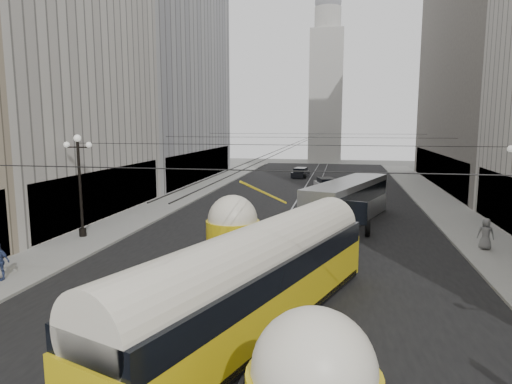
% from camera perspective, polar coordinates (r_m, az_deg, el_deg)
% --- Properties ---
extents(road, '(20.00, 85.00, 0.02)m').
position_cam_1_polar(road, '(40.76, 5.86, -1.64)').
color(road, black).
rests_on(road, ground).
extents(sidewalk_left, '(4.00, 72.00, 0.15)m').
position_cam_1_polar(sidewalk_left, '(46.66, -8.59, -0.30)').
color(sidewalk_left, gray).
rests_on(sidewalk_left, ground).
extents(sidewalk_right, '(4.00, 72.00, 0.15)m').
position_cam_1_polar(sidewalk_right, '(44.89, 21.72, -1.16)').
color(sidewalk_right, gray).
rests_on(sidewalk_right, ground).
extents(rail_left, '(0.12, 85.00, 0.04)m').
position_cam_1_polar(rail_left, '(40.83, 4.81, -1.60)').
color(rail_left, gray).
rests_on(rail_left, ground).
extents(rail_right, '(0.12, 85.00, 0.04)m').
position_cam_1_polar(rail_right, '(40.70, 6.92, -1.67)').
color(rail_right, gray).
rests_on(rail_right, ground).
extents(building_left_far, '(12.60, 28.60, 28.60)m').
position_cam_1_polar(building_left_far, '(60.62, -12.41, 15.12)').
color(building_left_far, '#999999').
rests_on(building_left_far, ground).
extents(building_right_far, '(12.60, 32.60, 32.60)m').
position_cam_1_polar(building_right_far, '(58.62, 28.37, 16.53)').
color(building_right_far, '#514C47').
rests_on(building_right_far, ground).
extents(distant_tower, '(6.00, 6.00, 31.36)m').
position_cam_1_polar(distant_tower, '(87.88, 8.79, 13.56)').
color(distant_tower, '#B2AFA8').
rests_on(distant_tower, ground).
extents(lamppost_left_mid, '(1.86, 0.44, 6.37)m').
position_cam_1_polar(lamppost_left_mid, '(30.27, -21.18, 1.45)').
color(lamppost_left_mid, black).
rests_on(lamppost_left_mid, sidewalk_left).
extents(catenary, '(25.00, 72.00, 0.23)m').
position_cam_1_polar(catenary, '(39.12, 6.04, 6.61)').
color(catenary, black).
rests_on(catenary, ground).
extents(streetcar, '(7.59, 16.10, 3.72)m').
position_cam_1_polar(streetcar, '(16.21, -0.08, -10.80)').
color(streetcar, gold).
rests_on(streetcar, ground).
extents(city_bus, '(6.38, 12.49, 3.06)m').
position_cam_1_polar(city_bus, '(33.93, 11.39, -0.96)').
color(city_bus, gray).
rests_on(city_bus, ground).
extents(sedan_white_far, '(3.00, 4.77, 1.40)m').
position_cam_1_polar(sedan_white_far, '(49.54, 8.80, 0.87)').
color(sedan_white_far, white).
rests_on(sedan_white_far, ground).
extents(sedan_dark_far, '(2.24, 4.28, 1.29)m').
position_cam_1_polar(sedan_dark_far, '(61.66, 5.59, 2.38)').
color(sedan_dark_far, black).
rests_on(sedan_dark_far, ground).
extents(pedestrian_sidewalk_right, '(0.97, 0.72, 1.79)m').
position_cam_1_polar(pedestrian_sidewalk_right, '(28.80, 26.79, -4.69)').
color(pedestrian_sidewalk_right, slate).
rests_on(pedestrian_sidewalk_right, sidewalk_right).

